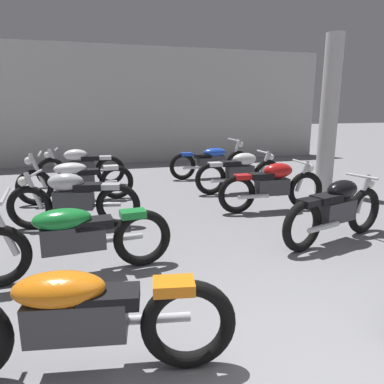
{
  "coord_description": "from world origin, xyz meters",
  "views": [
    {
      "loc": [
        -1.56,
        -1.56,
        1.83
      ],
      "look_at": [
        0.0,
        3.58,
        0.55
      ],
      "focal_mm": 34.42,
      "sensor_mm": 36.0,
      "label": 1
    }
  ],
  "objects": [
    {
      "name": "motorcycle_right_row_2",
      "position": [
        1.61,
        4.02,
        0.46
      ],
      "size": [
        1.97,
        0.48,
        0.88
      ],
      "color": "black",
      "rests_on": "ground"
    },
    {
      "name": "motorcycle_left_row_3",
      "position": [
        -1.68,
        5.66,
        0.45
      ],
      "size": [
        2.17,
        0.68,
        0.97
      ],
      "color": "black",
      "rests_on": "ground"
    },
    {
      "name": "back_wall",
      "position": [
        0.0,
        10.41,
        1.8
      ],
      "size": [
        13.27,
        0.24,
        3.6
      ],
      "primitive_type": "cube",
      "color": "#BCBAB7",
      "rests_on": "ground"
    },
    {
      "name": "motorcycle_left_row_4",
      "position": [
        -1.58,
        7.16,
        0.46
      ],
      "size": [
        1.97,
        0.48,
        0.88
      ],
      "color": "black",
      "rests_on": "ground"
    },
    {
      "name": "motorcycle_left_row_1",
      "position": [
        -1.71,
        2.38,
        0.45
      ],
      "size": [
        2.17,
        0.68,
        0.97
      ],
      "color": "black",
      "rests_on": "ground"
    },
    {
      "name": "motorcycle_right_row_3",
      "position": [
        1.63,
        5.45,
        0.46
      ],
      "size": [
        1.97,
        0.48,
        0.88
      ],
      "color": "black",
      "rests_on": "ground"
    },
    {
      "name": "support_pillar",
      "position": [
        3.35,
        4.97,
        1.6
      ],
      "size": [
        0.36,
        0.36,
        3.2
      ],
      "primitive_type": "cylinder",
      "color": "#BCBAB7",
      "rests_on": "ground"
    },
    {
      "name": "motorcycle_left_row_0",
      "position": [
        -1.67,
        0.77,
        0.45
      ],
      "size": [
        2.15,
        0.71,
        0.97
      ],
      "color": "black",
      "rests_on": "ground"
    },
    {
      "name": "motorcycle_right_row_4",
      "position": [
        1.6,
        7.15,
        0.45
      ],
      "size": [
        2.17,
        0.68,
        0.97
      ],
      "color": "black",
      "rests_on": "ground"
    },
    {
      "name": "motorcycle_right_row_1",
      "position": [
        1.69,
        2.43,
        0.46
      ],
      "size": [
        1.93,
        0.72,
        0.88
      ],
      "color": "black",
      "rests_on": "ground"
    },
    {
      "name": "motorcycle_left_row_2",
      "position": [
        -1.71,
        4.06,
        0.46
      ],
      "size": [
        1.95,
        0.59,
        0.88
      ],
      "color": "black",
      "rests_on": "ground"
    }
  ]
}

